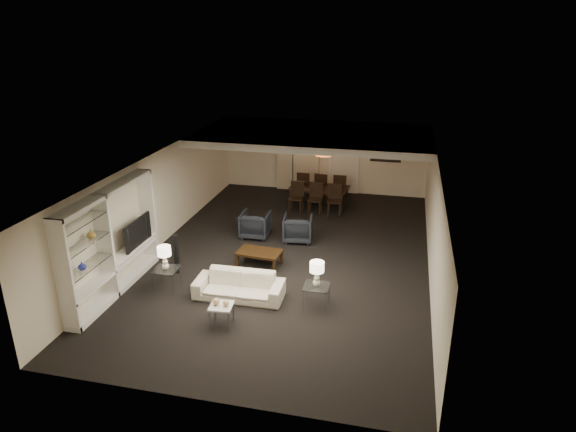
% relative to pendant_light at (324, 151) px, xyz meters
% --- Properties ---
extents(floor, '(11.00, 11.00, 0.00)m').
position_rel_pendant_light_xyz_m(floor, '(-0.30, -3.50, -1.92)').
color(floor, black).
rests_on(floor, ground).
extents(ceiling, '(7.00, 11.00, 0.02)m').
position_rel_pendant_light_xyz_m(ceiling, '(-0.30, -3.50, 0.58)').
color(ceiling, silver).
rests_on(ceiling, ground).
extents(wall_back, '(7.00, 0.02, 2.50)m').
position_rel_pendant_light_xyz_m(wall_back, '(-0.30, 2.00, -0.67)').
color(wall_back, beige).
rests_on(wall_back, ground).
extents(wall_front, '(7.00, 0.02, 2.50)m').
position_rel_pendant_light_xyz_m(wall_front, '(-0.30, -9.00, -0.67)').
color(wall_front, beige).
rests_on(wall_front, ground).
extents(wall_left, '(0.02, 11.00, 2.50)m').
position_rel_pendant_light_xyz_m(wall_left, '(-3.80, -3.50, -0.67)').
color(wall_left, beige).
rests_on(wall_left, ground).
extents(wall_right, '(0.02, 11.00, 2.50)m').
position_rel_pendant_light_xyz_m(wall_right, '(3.20, -3.50, -0.67)').
color(wall_right, beige).
rests_on(wall_right, ground).
extents(ceiling_soffit, '(7.00, 4.00, 0.20)m').
position_rel_pendant_light_xyz_m(ceiling_soffit, '(-0.30, 0.00, 0.48)').
color(ceiling_soffit, silver).
rests_on(ceiling_soffit, ceiling).
extents(curtains, '(1.50, 0.12, 2.40)m').
position_rel_pendant_light_xyz_m(curtains, '(-1.20, 1.92, -0.72)').
color(curtains, beige).
rests_on(curtains, wall_back).
extents(door, '(0.90, 0.05, 2.10)m').
position_rel_pendant_light_xyz_m(door, '(0.40, 1.97, -0.87)').
color(door, silver).
rests_on(door, wall_back).
extents(painting, '(0.95, 0.04, 0.65)m').
position_rel_pendant_light_xyz_m(painting, '(1.80, 1.96, -0.37)').
color(painting, '#142D38').
rests_on(painting, wall_back).
extents(media_unit, '(0.38, 3.40, 2.35)m').
position_rel_pendant_light_xyz_m(media_unit, '(-3.61, -6.10, -0.74)').
color(media_unit, white).
rests_on(media_unit, wall_left).
extents(pendant_light, '(0.52, 0.52, 0.24)m').
position_rel_pendant_light_xyz_m(pendant_light, '(0.00, 0.00, 0.00)').
color(pendant_light, '#D8591E').
rests_on(pendant_light, ceiling_soffit).
extents(sofa, '(1.95, 0.80, 0.56)m').
position_rel_pendant_light_xyz_m(sofa, '(-0.86, -5.78, -1.64)').
color(sofa, beige).
rests_on(sofa, floor).
extents(coffee_table, '(1.11, 0.71, 0.38)m').
position_rel_pendant_light_xyz_m(coffee_table, '(-0.86, -4.18, -1.73)').
color(coffee_table, black).
rests_on(coffee_table, floor).
extents(armchair_left, '(0.78, 0.81, 0.72)m').
position_rel_pendant_light_xyz_m(armchair_left, '(-1.46, -2.48, -1.56)').
color(armchair_left, black).
rests_on(armchair_left, floor).
extents(armchair_right, '(0.86, 0.88, 0.72)m').
position_rel_pendant_light_xyz_m(armchair_right, '(-0.26, -2.48, -1.56)').
color(armchair_right, black).
rests_on(armchair_right, floor).
extents(side_table_left, '(0.56, 0.56, 0.49)m').
position_rel_pendant_light_xyz_m(side_table_left, '(-2.56, -5.78, -1.67)').
color(side_table_left, white).
rests_on(side_table_left, floor).
extents(side_table_right, '(0.54, 0.54, 0.49)m').
position_rel_pendant_light_xyz_m(side_table_right, '(0.84, -5.78, -1.67)').
color(side_table_right, silver).
rests_on(side_table_right, floor).
extents(table_lamp_left, '(0.34, 0.34, 0.55)m').
position_rel_pendant_light_xyz_m(table_lamp_left, '(-2.56, -5.78, -1.15)').
color(table_lamp_left, white).
rests_on(table_lamp_left, side_table_left).
extents(table_lamp_right, '(0.33, 0.33, 0.55)m').
position_rel_pendant_light_xyz_m(table_lamp_right, '(0.84, -5.78, -1.15)').
color(table_lamp_right, beige).
rests_on(table_lamp_right, side_table_right).
extents(marble_table, '(0.48, 0.48, 0.44)m').
position_rel_pendant_light_xyz_m(marble_table, '(-0.86, -6.88, -1.70)').
color(marble_table, silver).
rests_on(marble_table, floor).
extents(gold_gourd_a, '(0.14, 0.14, 0.14)m').
position_rel_pendant_light_xyz_m(gold_gourd_a, '(-0.96, -6.88, -1.41)').
color(gold_gourd_a, tan).
rests_on(gold_gourd_a, marble_table).
extents(gold_gourd_b, '(0.12, 0.12, 0.12)m').
position_rel_pendant_light_xyz_m(gold_gourd_b, '(-0.76, -6.88, -1.42)').
color(gold_gourd_b, tan).
rests_on(gold_gourd_b, marble_table).
extents(television, '(1.12, 0.15, 0.65)m').
position_rel_pendant_light_xyz_m(television, '(-3.58, -5.23, -0.85)').
color(television, black).
rests_on(television, media_unit).
extents(vase_blue, '(0.16, 0.16, 0.17)m').
position_rel_pendant_light_xyz_m(vase_blue, '(-3.61, -7.19, -0.77)').
color(vase_blue, '#232C98').
rests_on(vase_blue, media_unit).
extents(vase_amber, '(0.18, 0.18, 0.19)m').
position_rel_pendant_light_xyz_m(vase_amber, '(-3.61, -6.76, -0.27)').
color(vase_amber, '#A88638').
rests_on(vase_amber, media_unit).
extents(floor_speaker, '(0.12, 0.12, 0.99)m').
position_rel_pendant_light_xyz_m(floor_speaker, '(-2.66, -5.00, -1.43)').
color(floor_speaker, black).
rests_on(floor_speaker, floor).
extents(dining_table, '(1.90, 1.14, 0.65)m').
position_rel_pendant_light_xyz_m(dining_table, '(-0.18, 0.35, -1.60)').
color(dining_table, black).
rests_on(dining_table, floor).
extents(chair_nl, '(0.45, 0.45, 0.96)m').
position_rel_pendant_light_xyz_m(chair_nl, '(-0.78, -0.30, -1.44)').
color(chair_nl, black).
rests_on(chair_nl, floor).
extents(chair_nm, '(0.45, 0.45, 0.96)m').
position_rel_pendant_light_xyz_m(chair_nm, '(-0.18, -0.30, -1.44)').
color(chair_nm, black).
rests_on(chair_nm, floor).
extents(chair_nr, '(0.48, 0.48, 0.96)m').
position_rel_pendant_light_xyz_m(chair_nr, '(0.42, -0.30, -1.44)').
color(chair_nr, black).
rests_on(chair_nr, floor).
extents(chair_fl, '(0.46, 0.46, 0.96)m').
position_rel_pendant_light_xyz_m(chair_fl, '(-0.78, 1.00, -1.44)').
color(chair_fl, black).
rests_on(chair_fl, floor).
extents(chair_fm, '(0.49, 0.49, 0.96)m').
position_rel_pendant_light_xyz_m(chair_fm, '(-0.18, 1.00, -1.44)').
color(chair_fm, black).
rests_on(chair_fm, floor).
extents(chair_fr, '(0.46, 0.46, 0.96)m').
position_rel_pendant_light_xyz_m(chair_fr, '(0.42, 1.00, -1.44)').
color(chair_fr, black).
rests_on(chair_fr, floor).
extents(floor_lamp, '(0.31, 0.31, 1.86)m').
position_rel_pendant_light_xyz_m(floor_lamp, '(-1.34, 1.70, -0.99)').
color(floor_lamp, black).
rests_on(floor_lamp, floor).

